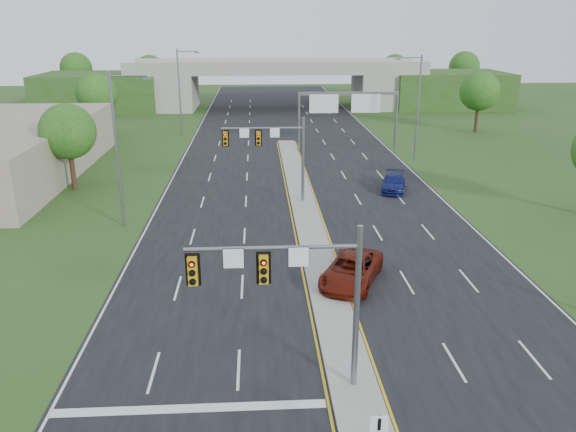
{
  "coord_description": "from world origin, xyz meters",
  "views": [
    {
      "loc": [
        -3.77,
        -19.15,
        14.04
      ],
      "look_at": [
        -1.92,
        12.86,
        3.0
      ],
      "focal_mm": 35.0,
      "sensor_mm": 36.0,
      "label": 1
    }
  ],
  "objects_px": {
    "signal_mast_far": "(275,147)",
    "car_far_b": "(394,183)",
    "signal_mast_near": "(299,284)",
    "overpass": "(277,87)",
    "car_far_a": "(351,270)",
    "sign_gantry": "(347,105)"
  },
  "relations": [
    {
      "from": "signal_mast_far",
      "to": "overpass",
      "type": "distance_m",
      "value": 55.13
    },
    {
      "from": "signal_mast_far",
      "to": "sign_gantry",
      "type": "relative_size",
      "value": 0.6
    },
    {
      "from": "car_far_a",
      "to": "car_far_b",
      "type": "bearing_deg",
      "value": 93.82
    },
    {
      "from": "signal_mast_far",
      "to": "overpass",
      "type": "relative_size",
      "value": 0.09
    },
    {
      "from": "signal_mast_near",
      "to": "overpass",
      "type": "relative_size",
      "value": 0.09
    },
    {
      "from": "overpass",
      "to": "car_far_a",
      "type": "distance_m",
      "value": 70.43
    },
    {
      "from": "signal_mast_far",
      "to": "car_far_b",
      "type": "height_order",
      "value": "signal_mast_far"
    },
    {
      "from": "signal_mast_near",
      "to": "car_far_b",
      "type": "bearing_deg",
      "value": 69.34
    },
    {
      "from": "overpass",
      "to": "car_far_b",
      "type": "distance_m",
      "value": 52.77
    },
    {
      "from": "signal_mast_near",
      "to": "signal_mast_far",
      "type": "xyz_separation_m",
      "value": [
        0.0,
        25.0,
        0.0
      ]
    },
    {
      "from": "signal_mast_near",
      "to": "signal_mast_far",
      "type": "bearing_deg",
      "value": 90.0
    },
    {
      "from": "signal_mast_near",
      "to": "sign_gantry",
      "type": "relative_size",
      "value": 0.6
    },
    {
      "from": "signal_mast_far",
      "to": "car_far_b",
      "type": "distance_m",
      "value": 11.71
    },
    {
      "from": "signal_mast_near",
      "to": "overpass",
      "type": "distance_m",
      "value": 80.11
    },
    {
      "from": "signal_mast_near",
      "to": "car_far_b",
      "type": "distance_m",
      "value": 30.23
    },
    {
      "from": "overpass",
      "to": "car_far_a",
      "type": "xyz_separation_m",
      "value": [
        1.5,
        -70.36,
        -2.74
      ]
    },
    {
      "from": "signal_mast_far",
      "to": "sign_gantry",
      "type": "bearing_deg",
      "value": 65.89
    },
    {
      "from": "car_far_a",
      "to": "car_far_b",
      "type": "distance_m",
      "value": 19.55
    },
    {
      "from": "sign_gantry",
      "to": "car_far_b",
      "type": "relative_size",
      "value": 2.45
    },
    {
      "from": "sign_gantry",
      "to": "car_far_a",
      "type": "bearing_deg",
      "value": -98.36
    },
    {
      "from": "signal_mast_near",
      "to": "sign_gantry",
      "type": "distance_m",
      "value": 45.88
    },
    {
      "from": "signal_mast_far",
      "to": "car_far_a",
      "type": "distance_m",
      "value": 16.22
    }
  ]
}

